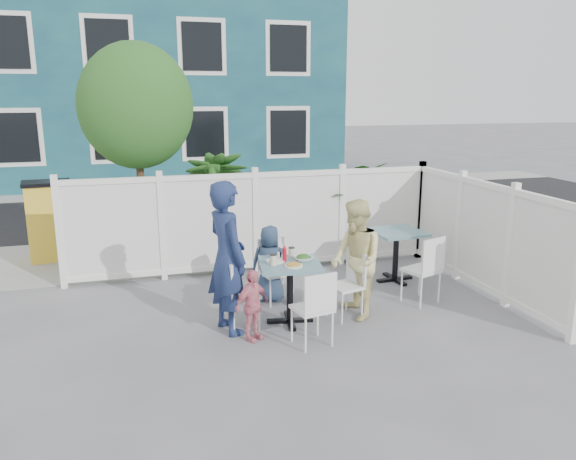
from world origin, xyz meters
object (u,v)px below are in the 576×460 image
object	(u,v)px
main_table	(290,276)
man	(227,258)
toddler	(252,305)
boy	(270,264)
spare_table	(396,242)
utility_cabinet	(50,223)
chair_near	(316,304)
woman	(356,260)
chair_left	(235,289)
chair_right	(349,279)
chair_back	(274,265)

from	to	relation	value
main_table	man	world-z (taller)	man
toddler	man	bearing A→B (deg)	91.53
main_table	boy	distance (m)	0.81
main_table	spare_table	size ratio (longest dim) A/B	1.05
utility_cabinet	main_table	bearing A→B (deg)	-57.00
chair_near	woman	xyz separation A→B (m)	(0.77, 0.71, 0.24)
man	toddler	bearing A→B (deg)	-163.96
utility_cabinet	toddler	bearing A→B (deg)	-64.85
chair_left	woman	size ratio (longest dim) A/B	0.58
utility_cabinet	chair_right	distance (m)	5.46
utility_cabinet	chair_back	xyz separation A→B (m)	(3.18, -2.94, -0.15)
main_table	chair_right	size ratio (longest dim) A/B	0.99
chair_right	chair_near	size ratio (longest dim) A/B	0.96
chair_left	chair_back	bearing A→B (deg)	128.35
man	boy	bearing A→B (deg)	-57.49
boy	toddler	world-z (taller)	boy
woman	toddler	size ratio (longest dim) A/B	1.79
utility_cabinet	chair_back	bearing A→B (deg)	-50.10
man	woman	bearing A→B (deg)	-106.92
utility_cabinet	chair_near	xyz separation A→B (m)	(3.26, -4.49, -0.14)
man	utility_cabinet	bearing A→B (deg)	16.04
boy	toddler	xyz separation A→B (m)	(-0.51, -1.17, -0.11)
spare_table	chair_left	size ratio (longest dim) A/B	0.90
woman	boy	bearing A→B (deg)	-133.82
main_table	spare_table	distance (m)	2.28
woman	spare_table	bearing A→B (deg)	134.27
boy	chair_right	bearing A→B (deg)	157.09
boy	toddler	bearing A→B (deg)	88.10
chair_back	chair_near	bearing A→B (deg)	82.12
main_table	chair_right	world-z (taller)	chair_right
chair_back	spare_table	bearing A→B (deg)	178.08
chair_right	man	size ratio (longest dim) A/B	0.47
man	chair_right	bearing A→B (deg)	-106.03
chair_back	toddler	xyz separation A→B (m)	(-0.56, -1.17, -0.08)
chair_left	toddler	world-z (taller)	chair_left
utility_cabinet	woman	size ratio (longest dim) A/B	0.86
man	woman	distance (m)	1.64
main_table	chair_left	xyz separation A→B (m)	(-0.70, -0.03, -0.09)
chair_right	main_table	bearing A→B (deg)	73.35
chair_right	man	distance (m)	1.61
main_table	chair_back	bearing A→B (deg)	89.60
chair_near	man	xyz separation A→B (m)	(-0.86, 0.72, 0.40)
chair_right	man	bearing A→B (deg)	74.99
chair_left	chair_back	size ratio (longest dim) A/B	1.02
main_table	spare_table	xyz separation A→B (m)	(1.99, 1.10, 0.01)
chair_right	boy	bearing A→B (deg)	30.22
chair_right	chair_near	distance (m)	1.01
toddler	chair_back	bearing A→B (deg)	33.23
main_table	chair_back	size ratio (longest dim) A/B	0.97
utility_cabinet	boy	bearing A→B (deg)	-50.60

